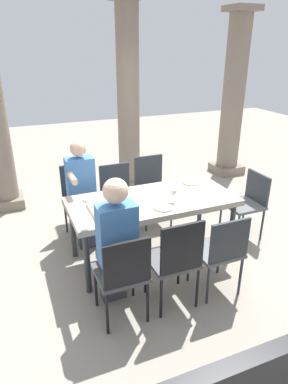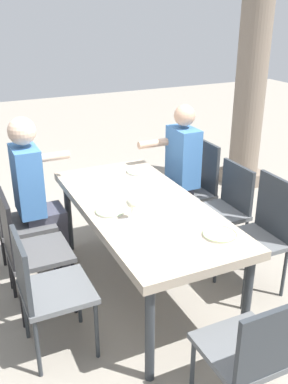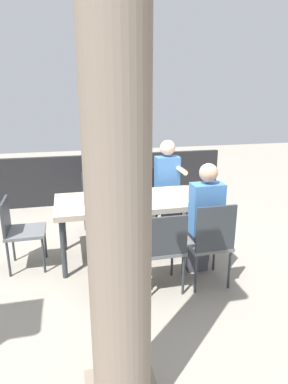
{
  "view_description": "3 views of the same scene",
  "coord_description": "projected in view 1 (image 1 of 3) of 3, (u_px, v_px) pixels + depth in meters",
  "views": [
    {
      "loc": [
        -1.42,
        -3.21,
        2.36
      ],
      "look_at": [
        -0.12,
        -0.05,
        0.89
      ],
      "focal_mm": 32.09,
      "sensor_mm": 36.0,
      "label": 1
    },
    {
      "loc": [
        2.69,
        -1.25,
        2.16
      ],
      "look_at": [
        -0.09,
        0.05,
        0.82
      ],
      "focal_mm": 40.92,
      "sensor_mm": 36.0,
      "label": 2
    },
    {
      "loc": [
        0.75,
        3.82,
        2.04
      ],
      "look_at": [
        -0.15,
        -0.04,
        0.83
      ],
      "focal_mm": 31.4,
      "sensor_mm": 36.0,
      "label": 3
    }
  ],
  "objects": [
    {
      "name": "plate_1",
      "position": [
        164.0,
        207.0,
        3.63
      ],
      "size": [
        0.22,
        0.22,
        0.02
      ],
      "color": "white",
      "rests_on": "dining_table"
    },
    {
      "name": "wine_glass_1",
      "position": [
        173.0,
        192.0,
        3.73
      ],
      "size": [
        0.08,
        0.08,
        0.16
      ],
      "color": "white",
      "rests_on": "dining_table"
    },
    {
      "name": "chair_head_east",
      "position": [
        248.0,
        200.0,
        4.43
      ],
      "size": [
        0.44,
        0.44,
        0.86
      ],
      "color": "#5B5E61",
      "rests_on": "ground"
    },
    {
      "name": "dining_table",
      "position": [
        152.0,
        204.0,
        3.88
      ],
      "size": [
        1.88,
        0.87,
        0.76
      ],
      "color": "tan",
      "rests_on": "ground"
    },
    {
      "name": "diner_woman_green",
      "position": [
        115.0,
        241.0,
        3.08
      ],
      "size": [
        0.35,
        0.5,
        1.36
      ],
      "color": "#3F3F4C",
      "rests_on": "ground"
    },
    {
      "name": "fork_0",
      "position": [
        79.0,
        201.0,
        3.8
      ],
      "size": [
        0.03,
        0.17,
        0.01
      ],
      "primitive_type": "cube",
      "rotation": [
        0.0,
        0.0,
        0.07
      ],
      "color": "silver",
      "rests_on": "dining_table"
    },
    {
      "name": "chair_west_north",
      "position": [
        80.0,
        197.0,
        4.44
      ],
      "size": [
        0.44,
        0.44,
        0.95
      ],
      "color": "#5B5E61",
      "rests_on": "ground"
    },
    {
      "name": "diner_man_white",
      "position": [
        82.0,
        191.0,
        4.2
      ],
      "size": [
        0.35,
        0.49,
        1.32
      ],
      "color": "#3F3F4C",
      "rests_on": "ground"
    },
    {
      "name": "chair_mid_south",
      "position": [
        176.0,
        258.0,
        3.16
      ],
      "size": [
        0.44,
        0.44,
        0.95
      ],
      "color": "#4F4F50",
      "rests_on": "ground"
    },
    {
      "name": "spoon_1",
      "position": [
        176.0,
        206.0,
        3.68
      ],
      "size": [
        0.03,
        0.17,
        0.01
      ],
      "primitive_type": "cube",
      "rotation": [
        0.0,
        0.0,
        -0.07
      ],
      "color": "silver",
      "rests_on": "dining_table"
    },
    {
      "name": "chair_east_north",
      "position": [
        151.0,
        186.0,
        4.8
      ],
      "size": [
        0.44,
        0.44,
        0.94
      ],
      "color": "#5B5E61",
      "rests_on": "ground"
    },
    {
      "name": "plate_0",
      "position": [
        92.0,
        198.0,
        3.85
      ],
      "size": [
        0.22,
        0.22,
        0.02
      ],
      "color": "white",
      "rests_on": "dining_table"
    },
    {
      "name": "spoon_0",
      "position": [
        105.0,
        196.0,
        3.9
      ],
      "size": [
        0.03,
        0.17,
        0.01
      ],
      "primitive_type": "cube",
      "rotation": [
        0.0,
        0.0,
        0.08
      ],
      "color": "silver",
      "rests_on": "dining_table"
    },
    {
      "name": "stone_column_far",
      "position": [
        233.0,
        98.0,
        6.28
      ],
      "size": [
        0.52,
        0.52,
        2.95
      ],
      "color": "gray",
      "rests_on": "ground"
    },
    {
      "name": "chair_west_south",
      "position": [
        123.0,
        272.0,
        3.0
      ],
      "size": [
        0.44,
        0.44,
        0.9
      ],
      "color": "#4F4F50",
      "rests_on": "ground"
    },
    {
      "name": "spoon_2",
      "position": [
        201.0,
        181.0,
        4.34
      ],
      "size": [
        0.03,
        0.17,
        0.01
      ],
      "primitive_type": "cube",
      "rotation": [
        0.0,
        0.0,
        0.08
      ],
      "color": "silver",
      "rests_on": "dining_table"
    },
    {
      "name": "fork_2",
      "position": [
        180.0,
        184.0,
        4.24
      ],
      "size": [
        0.03,
        0.17,
        0.01
      ],
      "primitive_type": "cube",
      "rotation": [
        0.0,
        0.0,
        -0.06
      ],
      "color": "silver",
      "rests_on": "dining_table"
    },
    {
      "name": "plate_2",
      "position": [
        191.0,
        182.0,
        4.29
      ],
      "size": [
        0.22,
        0.22,
        0.02
      ],
      "color": "silver",
      "rests_on": "dining_table"
    },
    {
      "name": "chair_east_south",
      "position": [
        221.0,
        249.0,
        3.35
      ],
      "size": [
        0.44,
        0.44,
        0.88
      ],
      "color": "#5B5E61",
      "rests_on": "ground"
    },
    {
      "name": "fork_1",
      "position": [
        151.0,
        210.0,
        3.58
      ],
      "size": [
        0.02,
        0.17,
        0.01
      ],
      "primitive_type": "cube",
      "rotation": [
        0.0,
        0.0,
        0.02
      ],
      "color": "silver",
      "rests_on": "dining_table"
    },
    {
      "name": "stone_column_centre",
      "position": [
        128.0,
        102.0,
        5.55
      ],
      "size": [
        0.47,
        0.47,
        3.05
      ],
      "color": "gray",
      "rests_on": "ground"
    },
    {
      "name": "ground_plane",
      "position": [
        152.0,
        256.0,
        4.16
      ],
      "size": [
        16.0,
        16.0,
        0.0
      ],
      "primitive_type": "plane",
      "color": "gray"
    },
    {
      "name": "chair_mid_north",
      "position": [
        118.0,
        192.0,
        4.62
      ],
      "size": [
        0.44,
        0.44,
        0.88
      ],
      "color": "#5B5E61",
      "rests_on": "ground"
    }
  ]
}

